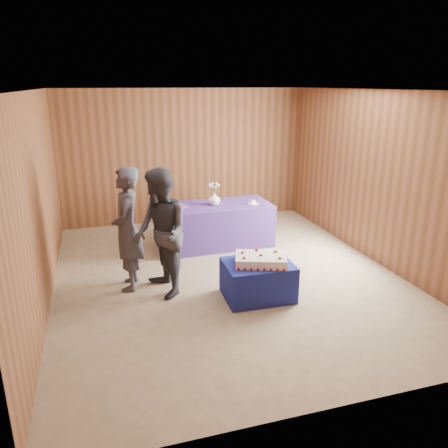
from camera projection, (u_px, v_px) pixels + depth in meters
name	position (u px, v px, depth m)	size (l,w,h in m)	color
ground	(227.00, 275.00, 6.63)	(6.00, 6.00, 0.00)	#9C8A6B
room_shell	(227.00, 157.00, 6.08)	(5.04, 6.04, 2.72)	brown
cake_table	(258.00, 280.00, 5.90)	(0.90, 0.70, 0.50)	navy
serving_table	(214.00, 225.00, 7.77)	(2.00, 0.90, 0.75)	#52328B
sheet_cake	(261.00, 260.00, 5.77)	(0.81, 0.67, 0.16)	silver
vase	(214.00, 199.00, 7.63)	(0.21, 0.21, 0.22)	white
flower_spray	(214.00, 185.00, 7.56)	(0.21, 0.21, 0.16)	#376A2A
platter	(178.00, 206.00, 7.54)	(0.34, 0.34, 0.02)	#584B96
plate	(253.00, 204.00, 7.71)	(0.20, 0.20, 0.01)	white
cake_slice	(253.00, 202.00, 7.70)	(0.08, 0.07, 0.08)	silver
knife	(256.00, 205.00, 7.62)	(0.26, 0.02, 0.00)	#B2B2B7
guest_left	(127.00, 229.00, 6.00)	(0.63, 0.42, 1.74)	#373640
guest_right	(161.00, 234.00, 5.81)	(0.85, 0.66, 1.75)	#31313A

